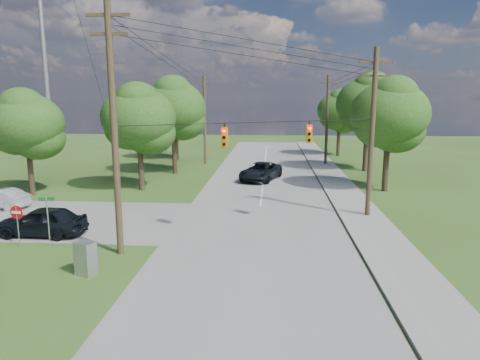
# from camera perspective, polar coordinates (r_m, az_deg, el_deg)

# --- Properties ---
(ground) EXTENTS (140.00, 140.00, 0.00)m
(ground) POSITION_cam_1_polar(r_m,az_deg,el_deg) (20.63, -3.66, -10.41)
(ground) COLOR #334C19
(ground) RESTS_ON ground
(main_road) EXTENTS (10.00, 100.00, 0.03)m
(main_road) POSITION_cam_1_polar(r_m,az_deg,el_deg) (25.18, 2.45, -6.40)
(main_road) COLOR gray
(main_road) RESTS_ON ground
(sidewalk_east) EXTENTS (2.60, 100.00, 0.12)m
(sidewalk_east) POSITION_cam_1_polar(r_m,az_deg,el_deg) (25.86, 17.55, -6.34)
(sidewalk_east) COLOR gray
(sidewalk_east) RESTS_ON ground
(pole_sw) EXTENTS (2.00, 0.32, 12.00)m
(pole_sw) POSITION_cam_1_polar(r_m,az_deg,el_deg) (20.80, -16.46, 6.98)
(pole_sw) COLOR brown
(pole_sw) RESTS_ON ground
(pole_ne) EXTENTS (2.00, 0.32, 10.50)m
(pole_ne) POSITION_cam_1_polar(r_m,az_deg,el_deg) (27.81, 17.19, 6.22)
(pole_ne) COLOR brown
(pole_ne) RESTS_ON ground
(pole_north_e) EXTENTS (2.00, 0.32, 10.00)m
(pole_north_e) POSITION_cam_1_polar(r_m,az_deg,el_deg) (49.49, 11.52, 7.89)
(pole_north_e) COLOR brown
(pole_north_e) RESTS_ON ground
(pole_north_w) EXTENTS (2.00, 0.32, 10.00)m
(pole_north_w) POSITION_cam_1_polar(r_m,az_deg,el_deg) (49.70, -4.75, 8.08)
(pole_north_w) COLOR brown
(pole_north_w) RESTS_ON ground
(power_lines) EXTENTS (13.93, 29.62, 4.93)m
(power_lines) POSITION_cam_1_polar(r_m,az_deg,el_deg) (30.65, 2.03, 13.97)
(power_lines) COLOR black
(power_lines) RESTS_ON ground
(traffic_signals) EXTENTS (4.91, 3.27, 1.05)m
(traffic_signals) POSITION_cam_1_polar(r_m,az_deg,el_deg) (23.55, 3.87, 6.00)
(traffic_signals) COLOR orange
(traffic_signals) RESTS_ON ground
(tree_w_near) EXTENTS (6.00, 6.00, 8.40)m
(tree_w_near) POSITION_cam_1_polar(r_m,az_deg,el_deg) (35.72, -13.35, 8.05)
(tree_w_near) COLOR #3E311F
(tree_w_near) RESTS_ON ground
(tree_w_mid) EXTENTS (6.40, 6.40, 9.22)m
(tree_w_mid) POSITION_cam_1_polar(r_m,az_deg,el_deg) (43.15, -8.90, 9.51)
(tree_w_mid) COLOR #3E311F
(tree_w_mid) RESTS_ON ground
(tree_w_far) EXTENTS (6.00, 6.00, 8.73)m
(tree_w_far) POSITION_cam_1_polar(r_m,az_deg,el_deg) (53.35, -8.56, 9.39)
(tree_w_far) COLOR #3E311F
(tree_w_far) RESTS_ON ground
(tree_e_near) EXTENTS (6.20, 6.20, 8.81)m
(tree_e_near) POSITION_cam_1_polar(r_m,az_deg,el_deg) (36.27, 19.28, 8.30)
(tree_e_near) COLOR #3E311F
(tree_e_near) RESTS_ON ground
(tree_e_mid) EXTENTS (6.60, 6.60, 9.64)m
(tree_e_mid) POSITION_cam_1_polar(r_m,az_deg,el_deg) (46.10, 16.74, 9.67)
(tree_e_mid) COLOR #3E311F
(tree_e_mid) RESTS_ON ground
(tree_e_far) EXTENTS (5.80, 5.80, 8.32)m
(tree_e_far) POSITION_cam_1_polar(r_m,az_deg,el_deg) (57.74, 13.15, 9.00)
(tree_e_far) COLOR #3E311F
(tree_e_far) RESTS_ON ground
(tree_cross_n) EXTENTS (5.60, 5.60, 7.91)m
(tree_cross_n) POSITION_cam_1_polar(r_m,az_deg,el_deg) (36.72, -26.61, 6.76)
(tree_cross_n) COLOR #3E311F
(tree_cross_n) RESTS_ON ground
(car_cross_dark) EXTENTS (4.81, 2.04, 1.62)m
(car_cross_dark) POSITION_cam_1_polar(r_m,az_deg,el_deg) (25.95, -24.91, -4.99)
(car_cross_dark) COLOR black
(car_cross_dark) RESTS_ON cross_road
(car_cross_silver) EXTENTS (4.30, 2.24, 1.35)m
(car_cross_silver) POSITION_cam_1_polar(r_m,az_deg,el_deg) (33.75, -29.38, -2.15)
(car_cross_silver) COLOR silver
(car_cross_silver) RESTS_ON cross_road
(car_main_north) EXTENTS (4.33, 6.34, 1.61)m
(car_main_north) POSITION_cam_1_polar(r_m,az_deg,el_deg) (39.57, 2.78, 1.16)
(car_main_north) COLOR black
(car_main_north) RESTS_ON main_road
(control_cabinet) EXTENTS (0.98, 0.86, 1.47)m
(control_cabinet) POSITION_cam_1_polar(r_m,az_deg,el_deg) (19.70, -19.89, -9.83)
(control_cabinet) COLOR #94979A
(control_cabinet) RESTS_ON ground
(do_not_enter_sign) EXTENTS (0.71, 0.15, 2.15)m
(do_not_enter_sign) POSITION_cam_1_polar(r_m,az_deg,el_deg) (24.51, -27.61, -4.32)
(do_not_enter_sign) COLOR #94979A
(do_not_enter_sign) RESTS_ON ground
(street_name_sign) EXTENTS (0.78, 0.14, 2.62)m
(street_name_sign) POSITION_cam_1_polar(r_m,az_deg,el_deg) (23.68, -24.26, -4.32)
(street_name_sign) COLOR #94979A
(street_name_sign) RESTS_ON ground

